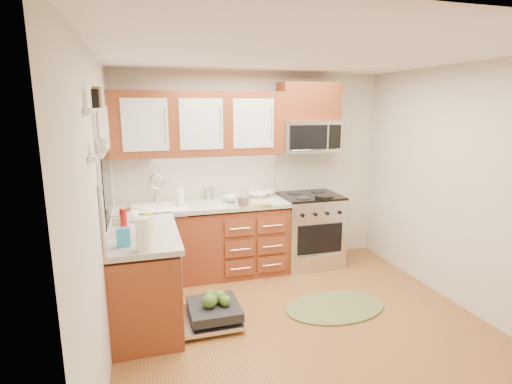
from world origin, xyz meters
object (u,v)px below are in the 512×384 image
object	(u,v)px
microwave	(308,136)
rug	(335,307)
bowl_b	(234,198)
stock_pot	(243,201)
skillet	(324,197)
paper_towel_roll	(144,234)
upper_cabinets	(199,124)
bowl_a	(258,195)
dishwasher	(210,314)
cup	(270,192)
range	(309,230)
sink	(159,217)
cutting_board	(258,203)

from	to	relation	value
microwave	rug	bearing A→B (deg)	-99.84
bowl_b	stock_pot	bearing A→B (deg)	-77.45
skillet	bowl_b	world-z (taller)	bowl_b
paper_towel_roll	microwave	bearing A→B (deg)	36.62
upper_cabinets	bowl_a	bearing A→B (deg)	1.92
dishwasher	stock_pot	world-z (taller)	stock_pot
microwave	paper_towel_roll	xyz separation A→B (m)	(-2.11, -1.57, -0.64)
skillet	paper_towel_roll	distance (m)	2.49
rug	bowl_a	distance (m)	1.73
bowl_a	cup	bearing A→B (deg)	15.73
dishwasher	rug	xyz separation A→B (m)	(1.31, -0.08, -0.09)
rug	upper_cabinets	bearing A→B (deg)	130.94
range	dishwasher	xyz separation A→B (m)	(-1.54, -1.13, -0.38)
range	bowl_b	size ratio (longest dim) A/B	3.88
paper_towel_roll	dishwasher	bearing A→B (deg)	29.19
microwave	paper_towel_roll	distance (m)	2.71
sink	dishwasher	xyz separation A→B (m)	(0.39, -1.12, -0.70)
microwave	cup	distance (m)	0.88
range	bowl_a	size ratio (longest dim) A/B	3.76
stock_pot	paper_towel_roll	world-z (taller)	paper_towel_roll
sink	bowl_b	bearing A→B (deg)	1.71
range	bowl_a	xyz separation A→B (m)	(-0.66, 0.17, 0.48)
dishwasher	rug	size ratio (longest dim) A/B	0.65
range	stock_pot	bearing A→B (deg)	-167.75
sink	stock_pot	size ratio (longest dim) A/B	3.20
microwave	cup	size ratio (longest dim) A/B	6.95
dishwasher	bowl_a	bearing A→B (deg)	55.83
dishwasher	cutting_board	size ratio (longest dim) A/B	2.25
sink	bowl_b	xyz separation A→B (m)	(0.91, 0.03, 0.16)
paper_towel_roll	cup	size ratio (longest dim) A/B	2.55
cutting_board	paper_towel_roll	world-z (taller)	paper_towel_roll
sink	paper_towel_roll	world-z (taller)	paper_towel_roll
bowl_a	sink	bearing A→B (deg)	-171.95
microwave	dishwasher	bearing A→B (deg)	-140.93
upper_cabinets	stock_pot	world-z (taller)	upper_cabinets
paper_towel_roll	bowl_a	xyz separation A→B (m)	(1.46, 1.62, -0.11)
dishwasher	bowl_b	distance (m)	1.53
sink	skillet	distance (m)	2.02
upper_cabinets	cutting_board	xyz separation A→B (m)	(0.63, -0.35, -0.94)
range	rug	distance (m)	1.32
rug	cutting_board	xyz separation A→B (m)	(-0.54, 1.00, 0.93)
sink	bowl_a	size ratio (longest dim) A/B	2.46
skillet	bowl_a	size ratio (longest dim) A/B	0.89
stock_pot	paper_towel_roll	bearing A→B (deg)	-132.74
cutting_board	sink	bearing A→B (deg)	170.18
upper_cabinets	rug	distance (m)	2.59
skillet	bowl_b	distance (m)	1.12
skillet	cup	xyz separation A→B (m)	(-0.55, 0.47, -0.00)
upper_cabinets	microwave	distance (m)	1.42
bowl_b	cup	world-z (taller)	cup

